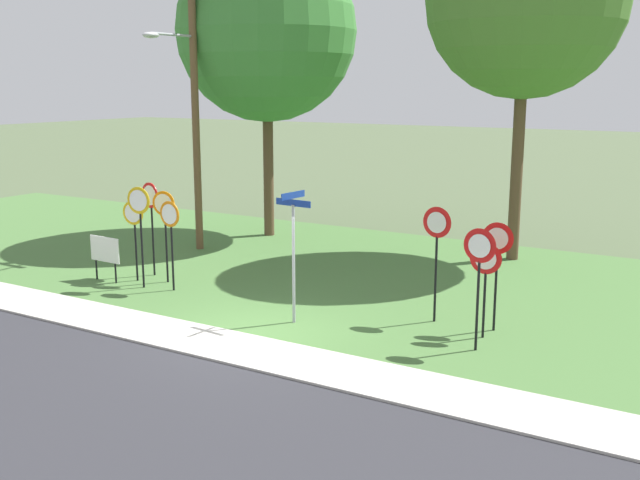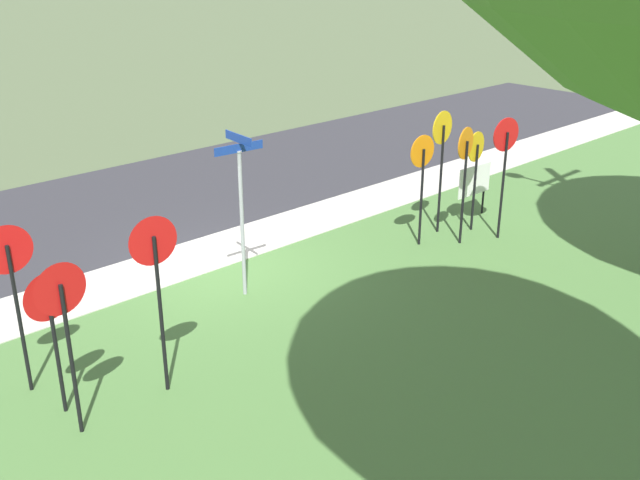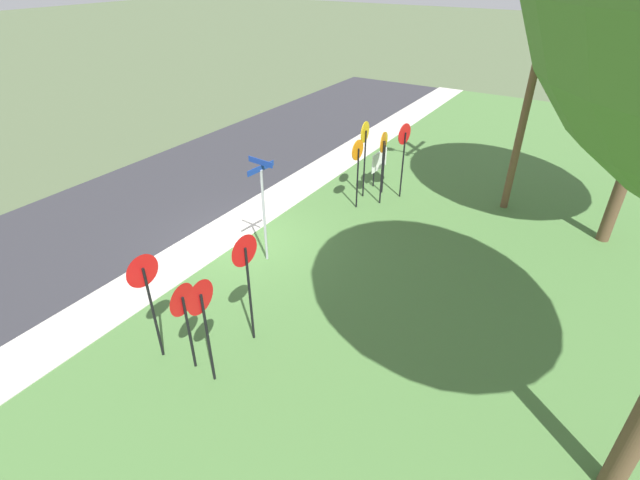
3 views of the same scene
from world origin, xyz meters
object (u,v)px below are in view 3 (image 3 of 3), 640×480
at_px(stop_sign_near_right, 404,145).
at_px(yield_sign_far_right, 246,264).
at_px(street_name_post, 263,203).
at_px(utility_pole, 534,50).
at_px(stop_sign_near_left, 382,153).
at_px(yield_sign_near_right, 183,308).
at_px(stop_sign_far_left, 358,160).
at_px(notice_board, 379,162).
at_px(stop_sign_far_center, 384,150).
at_px(yield_sign_far_left, 202,309).
at_px(yield_sign_near_left, 145,283).
at_px(stop_sign_far_right, 365,143).

distance_m(stop_sign_near_right, yield_sign_far_right, 8.49).
distance_m(street_name_post, utility_pole, 9.04).
bearing_deg(stop_sign_near_left, yield_sign_near_right, -11.03).
bearing_deg(stop_sign_near_left, stop_sign_far_left, -49.16).
xyz_separation_m(stop_sign_near_left, notice_board, (-1.52, -0.77, -0.99)).
bearing_deg(utility_pole, stop_sign_near_right, -70.53).
xyz_separation_m(stop_sign_near_right, stop_sign_far_center, (0.02, -0.70, -0.32)).
xyz_separation_m(stop_sign_far_center, yield_sign_near_right, (9.79, 0.33, -0.07)).
relative_size(stop_sign_near_right, notice_board, 2.13).
distance_m(street_name_post, notice_board, 6.51).
distance_m(yield_sign_far_left, notice_board, 10.66).
relative_size(yield_sign_near_right, yield_sign_far_left, 0.86).
bearing_deg(utility_pole, yield_sign_near_left, -21.90).
height_order(stop_sign_near_left, stop_sign_far_left, stop_sign_near_left).
distance_m(stop_sign_near_right, street_name_post, 5.96).
bearing_deg(stop_sign_far_center, yield_sign_near_left, -10.17).
relative_size(stop_sign_far_left, stop_sign_far_center, 1.06).
relative_size(yield_sign_far_right, street_name_post, 0.89).
bearing_deg(utility_pole, yield_sign_near_right, -18.33).
distance_m(stop_sign_near_right, stop_sign_far_center, 0.77).
relative_size(stop_sign_near_right, yield_sign_near_left, 1.05).
bearing_deg(yield_sign_far_right, stop_sign_far_left, -165.44).
relative_size(street_name_post, utility_pole, 0.32).
xyz_separation_m(stop_sign_far_right, yield_sign_far_right, (7.81, 1.27, 0.01)).
height_order(stop_sign_far_left, yield_sign_far_right, yield_sign_far_right).
xyz_separation_m(yield_sign_near_right, utility_pole, (-10.97, 3.63, 3.54)).
relative_size(yield_sign_near_left, street_name_post, 0.85).
relative_size(stop_sign_far_right, yield_sign_near_right, 1.30).
distance_m(yield_sign_near_left, yield_sign_far_right, 1.98).
bearing_deg(yield_sign_far_left, stop_sign_near_left, -179.11).
bearing_deg(yield_sign_near_left, yield_sign_near_right, 105.05).
distance_m(utility_pole, notice_board, 6.15).
height_order(stop_sign_near_right, yield_sign_near_right, stop_sign_near_right).
bearing_deg(street_name_post, stop_sign_near_left, 171.89).
bearing_deg(yield_sign_far_left, utility_pole, 161.59).
xyz_separation_m(stop_sign_near_right, yield_sign_near_left, (9.94, -1.19, -0.04)).
relative_size(stop_sign_near_left, yield_sign_near_left, 0.99).
bearing_deg(yield_sign_near_right, stop_sign_near_right, 172.54).
relative_size(yield_sign_far_left, notice_board, 1.95).
bearing_deg(stop_sign_far_center, stop_sign_far_right, -40.75).
bearing_deg(utility_pole, stop_sign_far_center, -73.46).
distance_m(stop_sign_far_left, yield_sign_near_left, 8.39).
bearing_deg(utility_pole, stop_sign_far_right, -67.34).
xyz_separation_m(yield_sign_near_right, notice_board, (-10.48, -0.79, -0.71)).
relative_size(stop_sign_near_left, utility_pole, 0.27).
relative_size(stop_sign_far_right, utility_pole, 0.29).
distance_m(yield_sign_near_left, notice_board, 10.66).
bearing_deg(utility_pole, notice_board, -83.71).
distance_m(stop_sign_far_center, yield_sign_far_right, 8.52).
bearing_deg(notice_board, street_name_post, -1.41).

